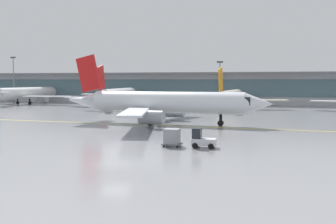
{
  "coord_description": "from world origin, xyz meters",
  "views": [
    {
      "loc": [
        12.77,
        -31.12,
        7.18
      ],
      "look_at": [
        -0.08,
        18.6,
        3.0
      ],
      "focal_mm": 41.59,
      "sensor_mm": 36.0,
      "label": 1
    }
  ],
  "objects_px": {
    "gate_airplane_0": "(27,93)",
    "apron_light_mast_1": "(220,81)",
    "gate_airplane_1": "(118,95)",
    "baggage_tug": "(202,139)",
    "taxiing_regional_jet": "(164,103)",
    "gate_airplane_2": "(230,96)",
    "cargo_dolly_lead": "(172,137)",
    "apron_light_mast_0": "(14,77)"
  },
  "relations": [
    {
      "from": "gate_airplane_1",
      "to": "cargo_dolly_lead",
      "type": "bearing_deg",
      "value": -156.94
    },
    {
      "from": "cargo_dolly_lead",
      "to": "gate_airplane_1",
      "type": "bearing_deg",
      "value": 116.51
    },
    {
      "from": "taxiing_regional_jet",
      "to": "baggage_tug",
      "type": "bearing_deg",
      "value": -62.2
    },
    {
      "from": "gate_airplane_2",
      "to": "apron_light_mast_1",
      "type": "xyz_separation_m",
      "value": [
        -4.42,
        13.23,
        3.99
      ]
    },
    {
      "from": "gate_airplane_0",
      "to": "cargo_dolly_lead",
      "type": "xyz_separation_m",
      "value": [
        61.03,
        -62.85,
        -2.25
      ]
    },
    {
      "from": "taxiing_regional_jet",
      "to": "apron_light_mast_1",
      "type": "height_order",
      "value": "apron_light_mast_1"
    },
    {
      "from": "cargo_dolly_lead",
      "to": "apron_light_mast_1",
      "type": "bearing_deg",
      "value": 92.63
    },
    {
      "from": "apron_light_mast_0",
      "to": "cargo_dolly_lead",
      "type": "bearing_deg",
      "value": -45.01
    },
    {
      "from": "gate_airplane_1",
      "to": "gate_airplane_2",
      "type": "relative_size",
      "value": 1.06
    },
    {
      "from": "gate_airplane_0",
      "to": "baggage_tug",
      "type": "bearing_deg",
      "value": -128.93
    },
    {
      "from": "apron_light_mast_0",
      "to": "apron_light_mast_1",
      "type": "distance_m",
      "value": 68.78
    },
    {
      "from": "taxiing_regional_jet",
      "to": "apron_light_mast_1",
      "type": "xyz_separation_m",
      "value": [
        2.65,
        52.39,
        3.56
      ]
    },
    {
      "from": "apron_light_mast_0",
      "to": "gate_airplane_1",
      "type": "bearing_deg",
      "value": -18.57
    },
    {
      "from": "gate_airplane_2",
      "to": "baggage_tug",
      "type": "relative_size",
      "value": 11.87
    },
    {
      "from": "cargo_dolly_lead",
      "to": "apron_light_mast_0",
      "type": "distance_m",
      "value": 102.83
    },
    {
      "from": "gate_airplane_1",
      "to": "apron_light_mast_0",
      "type": "xyz_separation_m",
      "value": [
        -43.17,
        14.5,
        4.95
      ]
    },
    {
      "from": "gate_airplane_1",
      "to": "baggage_tug",
      "type": "height_order",
      "value": "gate_airplane_1"
    },
    {
      "from": "gate_airplane_2",
      "to": "baggage_tug",
      "type": "height_order",
      "value": "gate_airplane_2"
    },
    {
      "from": "taxiing_regional_jet",
      "to": "baggage_tug",
      "type": "xyz_separation_m",
      "value": [
        9.7,
        -20.72,
        -2.6
      ]
    },
    {
      "from": "cargo_dolly_lead",
      "to": "apron_light_mast_0",
      "type": "height_order",
      "value": "apron_light_mast_0"
    },
    {
      "from": "gate_airplane_0",
      "to": "apron_light_mast_0",
      "type": "xyz_separation_m",
      "value": [
        -11.5,
        9.7,
        4.91
      ]
    },
    {
      "from": "gate_airplane_1",
      "to": "baggage_tug",
      "type": "xyz_separation_m",
      "value": [
        32.64,
        -58.03,
        -2.38
      ]
    },
    {
      "from": "gate_airplane_1",
      "to": "apron_light_mast_1",
      "type": "xyz_separation_m",
      "value": [
        25.6,
        15.08,
        3.79
      ]
    },
    {
      "from": "gate_airplane_1",
      "to": "apron_light_mast_1",
      "type": "distance_m",
      "value": 29.95
    },
    {
      "from": "gate_airplane_0",
      "to": "taxiing_regional_jet",
      "type": "relative_size",
      "value": 0.95
    },
    {
      "from": "cargo_dolly_lead",
      "to": "apron_light_mast_1",
      "type": "height_order",
      "value": "apron_light_mast_1"
    },
    {
      "from": "gate_airplane_2",
      "to": "apron_light_mast_0",
      "type": "height_order",
      "value": "apron_light_mast_0"
    },
    {
      "from": "apron_light_mast_0",
      "to": "baggage_tug",
      "type": "bearing_deg",
      "value": -43.73
    },
    {
      "from": "gate_airplane_0",
      "to": "gate_airplane_1",
      "type": "height_order",
      "value": "gate_airplane_0"
    },
    {
      "from": "apron_light_mast_0",
      "to": "taxiing_regional_jet",
      "type": "bearing_deg",
      "value": -38.08
    },
    {
      "from": "gate_airplane_0",
      "to": "gate_airplane_2",
      "type": "distance_m",
      "value": 61.75
    },
    {
      "from": "baggage_tug",
      "to": "gate_airplane_1",
      "type": "bearing_deg",
      "value": 119.04
    },
    {
      "from": "cargo_dolly_lead",
      "to": "apron_light_mast_0",
      "type": "xyz_separation_m",
      "value": [
        -72.52,
        72.55,
        7.16
      ]
    },
    {
      "from": "gate_airplane_1",
      "to": "gate_airplane_2",
      "type": "xyz_separation_m",
      "value": [
        30.01,
        1.85,
        -0.2
      ]
    },
    {
      "from": "taxiing_regional_jet",
      "to": "cargo_dolly_lead",
      "type": "xyz_separation_m",
      "value": [
        6.41,
        -20.74,
        -2.44
      ]
    },
    {
      "from": "gate_airplane_2",
      "to": "apron_light_mast_0",
      "type": "bearing_deg",
      "value": 85.5
    },
    {
      "from": "gate_airplane_1",
      "to": "gate_airplane_2",
      "type": "height_order",
      "value": "gate_airplane_1"
    },
    {
      "from": "gate_airplane_2",
      "to": "apron_light_mast_0",
      "type": "distance_m",
      "value": 74.44
    },
    {
      "from": "gate_airplane_1",
      "to": "apron_light_mast_0",
      "type": "bearing_deg",
      "value": 67.66
    },
    {
      "from": "gate_airplane_0",
      "to": "taxiing_regional_jet",
      "type": "xyz_separation_m",
      "value": [
        54.61,
        -42.11,
        0.19
      ]
    },
    {
      "from": "gate_airplane_0",
      "to": "apron_light_mast_0",
      "type": "height_order",
      "value": "apron_light_mast_0"
    },
    {
      "from": "gate_airplane_0",
      "to": "apron_light_mast_1",
      "type": "height_order",
      "value": "apron_light_mast_1"
    }
  ]
}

